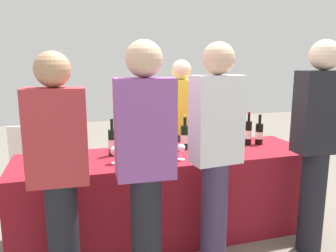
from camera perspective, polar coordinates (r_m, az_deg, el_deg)
The scene contains 19 objects.
ground_plane at distance 3.20m, azimuth 0.00°, elevation -17.85°, with size 12.00×12.00×0.00m, color slate.
tasting_table at distance 3.04m, azimuth 0.00°, elevation -11.65°, with size 2.60×0.73×0.75m, color maroon.
wine_bottle_0 at distance 2.85m, azimuth -19.91°, elevation -3.53°, with size 0.08×0.08×0.32m.
wine_bottle_1 at distance 2.86m, azimuth -17.63°, elevation -3.19°, with size 0.07×0.07×0.33m.
wine_bottle_2 at distance 2.89m, azimuth -9.54°, elevation -2.76°, with size 0.07×0.07×0.32m.
wine_bottle_3 at distance 2.92m, azimuth -7.87°, elevation -2.64°, with size 0.07×0.07×0.31m.
wine_bottle_4 at distance 2.98m, azimuth -5.68°, elevation -2.34°, with size 0.07×0.07×0.31m.
wine_bottle_5 at distance 3.05m, azimuth 2.90°, elevation -1.91°, with size 0.08×0.08×0.32m.
wine_bottle_6 at distance 3.29m, azimuth 13.62°, elevation -1.15°, with size 0.06×0.06×0.32m.
wine_bottle_7 at distance 3.34m, azimuth 15.39°, elevation -1.28°, with size 0.07×0.07×0.29m.
wine_glass_0 at distance 2.67m, azimuth -18.95°, elevation -4.57°, with size 0.07×0.07×0.15m.
wine_glass_1 at distance 2.66m, azimuth -9.13°, elevation -4.35°, with size 0.08×0.08×0.14m.
wine_glass_2 at distance 2.73m, azimuth 2.29°, elevation -3.91°, with size 0.07×0.07×0.13m.
server_pouring at distance 3.63m, azimuth 2.25°, elevation -0.25°, with size 0.45×0.29×1.57m.
guest_0 at distance 2.20m, azimuth -18.23°, elevation -7.17°, with size 0.38×0.22×1.61m.
guest_1 at distance 2.10m, azimuth -3.92°, elevation -6.23°, with size 0.37×0.22×1.68m.
guest_2 at distance 2.41m, azimuth 8.22°, elevation -3.90°, with size 0.37×0.23×1.68m.
guest_3 at distance 2.85m, azimuth 24.29°, elevation -2.11°, with size 0.38×0.23×1.71m.
menu_board at distance 3.84m, azimuth -21.64°, elevation -6.50°, with size 0.55×0.03×0.88m, color white.
Camera 1 is at (-0.80, -2.69, 1.55)m, focal length 35.47 mm.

